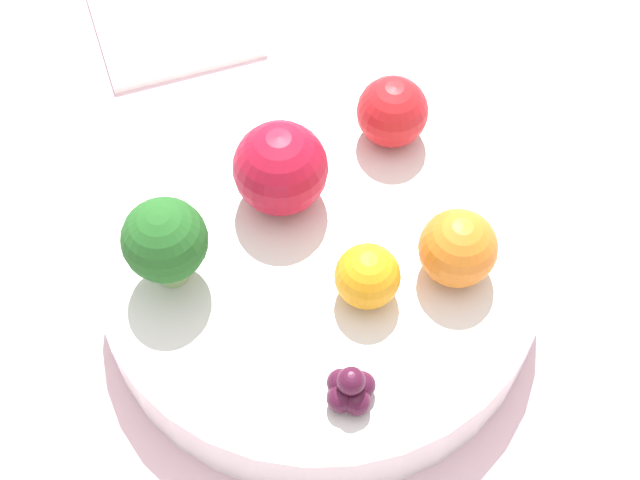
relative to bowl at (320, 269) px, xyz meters
name	(u,v)px	position (x,y,z in m)	size (l,w,h in m)	color
ground_plane	(320,303)	(0.00, 0.00, -0.04)	(6.00, 6.00, 0.00)	gray
table_surface	(320,295)	(0.00, 0.00, -0.03)	(1.20, 1.20, 0.02)	silver
bowl	(320,269)	(0.00, 0.00, 0.00)	(0.26, 0.26, 0.04)	white
broccoli	(165,242)	(-0.07, 0.04, 0.06)	(0.05, 0.05, 0.06)	#99C17A
apple_red	(280,168)	(0.01, 0.04, 0.05)	(0.06, 0.06, 0.06)	#B7142D
apple_green	(392,112)	(0.09, 0.04, 0.04)	(0.04, 0.04, 0.04)	red
orange_front	(368,276)	(0.00, -0.04, 0.04)	(0.04, 0.04, 0.04)	orange
orange_back	(458,248)	(0.05, -0.06, 0.04)	(0.04, 0.04, 0.04)	orange
grape_cluster	(350,390)	(-0.05, -0.08, 0.03)	(0.03, 0.03, 0.03)	#47142D
napkin	(174,23)	(0.07, 0.25, -0.02)	(0.15, 0.14, 0.01)	white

